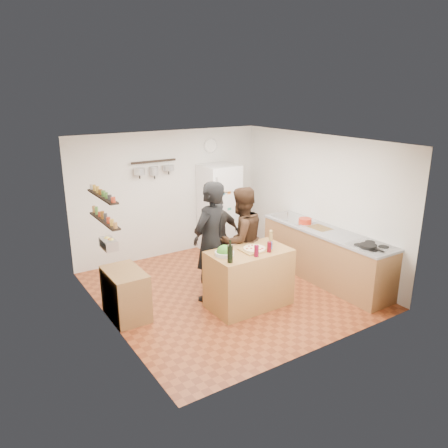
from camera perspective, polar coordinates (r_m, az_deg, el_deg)
room_shell at (r=7.33m, az=-1.22°, el=1.31°), size 4.20×4.20×4.20m
prep_island at (r=6.82m, az=3.27°, el=-7.09°), size 1.25×0.72×0.91m
pizza_board at (r=6.67m, az=4.00°, el=-3.35°), size 0.42×0.34×0.02m
pizza at (r=6.67m, az=4.00°, el=-3.20°), size 0.34×0.34×0.02m
salad_bowl at (r=6.45m, az=0.06°, el=-3.88°), size 0.28×0.28×0.06m
wine_bottle at (r=6.17m, az=0.80°, el=-3.97°), size 0.08×0.08×0.25m
wine_glass_near at (r=6.41m, az=4.25°, el=-3.53°), size 0.07×0.07×0.17m
wine_glass_far at (r=6.60m, az=5.92°, el=-3.00°), size 0.07×0.07×0.16m
pepper_mill at (r=6.91m, az=6.12°, el=-1.91°), size 0.06×0.06×0.19m
salt_canister at (r=6.71m, az=6.02°, el=-2.84°), size 0.07×0.07×0.12m
person_left at (r=6.85m, az=-1.78°, el=-2.33°), size 0.83×0.70×1.94m
person_center at (r=7.19m, az=2.24°, el=-2.07°), size 0.91×0.74×1.77m
person_back at (r=7.59m, az=-0.91°, el=-1.70°), size 0.95×0.42×1.59m
counter_run at (r=7.92m, az=13.03°, el=-4.02°), size 0.63×2.63×0.90m
stove_top at (r=7.18m, az=18.67°, el=-2.83°), size 0.60×0.62×0.02m
skillet at (r=7.08m, az=18.32°, el=-2.77°), size 0.27×0.27×0.05m
sink at (r=8.34m, az=9.10°, el=0.70°), size 0.50×0.80×0.03m
cutting_board at (r=7.87m, az=12.42°, el=-0.55°), size 0.30×0.40×0.02m
red_bowl at (r=8.04m, az=10.54°, el=0.39°), size 0.24×0.24×0.10m
fridge at (r=9.02m, az=-0.63°, el=2.09°), size 0.70×0.68×1.80m
wall_clock at (r=9.05m, az=-1.79°, el=10.21°), size 0.30×0.03×0.30m
spice_shelf_lower at (r=6.33m, az=-15.35°, el=0.42°), size 0.12×1.00×0.02m
spice_shelf_upper at (r=6.24m, az=-15.61°, el=3.50°), size 0.12×1.00×0.02m
produce_basket at (r=6.44m, az=-14.85°, el=-2.52°), size 0.18×0.35×0.14m
side_table at (r=6.69m, az=-12.72°, el=-8.89°), size 0.50×0.80×0.73m
pot_rack at (r=8.42m, az=-9.15°, el=8.08°), size 0.90×0.04×0.04m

